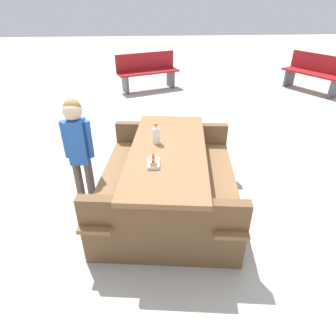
{
  "coord_description": "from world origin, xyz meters",
  "views": [
    {
      "loc": [
        2.6,
        -0.18,
        2.11
      ],
      "look_at": [
        0.0,
        0.0,
        0.52
      ],
      "focal_mm": 31.18,
      "sensor_mm": 36.0,
      "label": 1
    }
  ],
  "objects_px": {
    "child_in_coat": "(78,142)",
    "park_bench_mid": "(147,71)",
    "picnic_table": "(168,174)",
    "soda_bottle": "(156,134)",
    "hotdog_tray": "(153,162)",
    "park_bench_near": "(315,72)"
  },
  "relations": [
    {
      "from": "soda_bottle",
      "to": "park_bench_mid",
      "type": "xyz_separation_m",
      "value": [
        -4.6,
        -0.06,
        -0.4
      ]
    },
    {
      "from": "hotdog_tray",
      "to": "park_bench_near",
      "type": "height_order",
      "value": "park_bench_near"
    },
    {
      "from": "soda_bottle",
      "to": "park_bench_near",
      "type": "relative_size",
      "value": 0.15
    },
    {
      "from": "child_in_coat",
      "to": "park_bench_mid",
      "type": "relative_size",
      "value": 0.8
    },
    {
      "from": "hotdog_tray",
      "to": "park_bench_mid",
      "type": "height_order",
      "value": "park_bench_mid"
    },
    {
      "from": "picnic_table",
      "to": "park_bench_mid",
      "type": "height_order",
      "value": "park_bench_mid"
    },
    {
      "from": "soda_bottle",
      "to": "hotdog_tray",
      "type": "bearing_deg",
      "value": -5.25
    },
    {
      "from": "picnic_table",
      "to": "hotdog_tray",
      "type": "height_order",
      "value": "hotdog_tray"
    },
    {
      "from": "picnic_table",
      "to": "hotdog_tray",
      "type": "bearing_deg",
      "value": -26.84
    },
    {
      "from": "hotdog_tray",
      "to": "park_bench_near",
      "type": "xyz_separation_m",
      "value": [
        -4.6,
        3.98,
        -0.33
      ]
    },
    {
      "from": "child_in_coat",
      "to": "picnic_table",
      "type": "bearing_deg",
      "value": 80.85
    },
    {
      "from": "picnic_table",
      "to": "soda_bottle",
      "type": "distance_m",
      "value": 0.45
    },
    {
      "from": "child_in_coat",
      "to": "park_bench_near",
      "type": "distance_m",
      "value": 6.31
    },
    {
      "from": "child_in_coat",
      "to": "park_bench_mid",
      "type": "height_order",
      "value": "child_in_coat"
    },
    {
      "from": "park_bench_near",
      "to": "park_bench_mid",
      "type": "distance_m",
      "value": 4.03
    },
    {
      "from": "park_bench_near",
      "to": "park_bench_mid",
      "type": "relative_size",
      "value": 0.97
    },
    {
      "from": "hotdog_tray",
      "to": "park_bench_mid",
      "type": "relative_size",
      "value": 0.12
    },
    {
      "from": "picnic_table",
      "to": "soda_bottle",
      "type": "bearing_deg",
      "value": -142.52
    },
    {
      "from": "park_bench_mid",
      "to": "park_bench_near",
      "type": "bearing_deg",
      "value": 83.5
    },
    {
      "from": "child_in_coat",
      "to": "park_bench_mid",
      "type": "xyz_separation_m",
      "value": [
        -4.6,
        0.74,
        -0.34
      ]
    },
    {
      "from": "picnic_table",
      "to": "park_bench_near",
      "type": "xyz_separation_m",
      "value": [
        -4.29,
        3.83,
        0.0
      ]
    },
    {
      "from": "child_in_coat",
      "to": "park_bench_near",
      "type": "bearing_deg",
      "value": 131.11
    }
  ]
}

